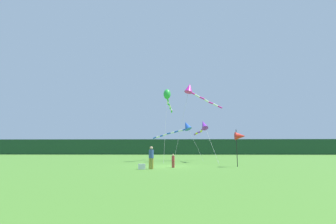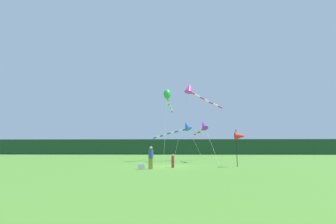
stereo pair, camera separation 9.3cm
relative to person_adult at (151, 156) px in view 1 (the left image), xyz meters
name	(u,v)px [view 1 (the left image)]	position (x,y,z in m)	size (l,w,h in m)	color
ground_plane	(166,166)	(1.03, 2.92, -0.97)	(120.00, 120.00, 0.00)	#4C842D
distant_treeline	(172,147)	(1.03, 47.92, 1.06)	(108.00, 3.89, 4.06)	#1E4228
person_adult	(151,156)	(0.00, 0.00, 0.00)	(0.38, 0.38, 1.73)	olive
person_child	(173,160)	(1.69, 1.42, -0.35)	(0.24, 0.24, 1.11)	#B23338
cooler_box	(142,167)	(-0.69, -0.22, -0.77)	(0.52, 0.33, 0.40)	silver
banner_flag_pole	(240,136)	(7.58, 2.44, 1.66)	(0.90, 0.70, 3.24)	black
kite_green	(167,96)	(0.88, 11.30, 7.27)	(1.14, 8.30, 9.17)	#B2B2B2
kite_purple	(203,126)	(5.15, 9.50, 3.26)	(1.98, 6.74, 5.06)	#B2B2B2
kite_magenta	(192,90)	(4.02, 11.21, 8.02)	(6.77, 5.06, 9.92)	#B2B2B2
kite_blue	(184,127)	(3.00, 13.78, 3.50)	(6.86, 4.53, 5.38)	#B2B2B2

